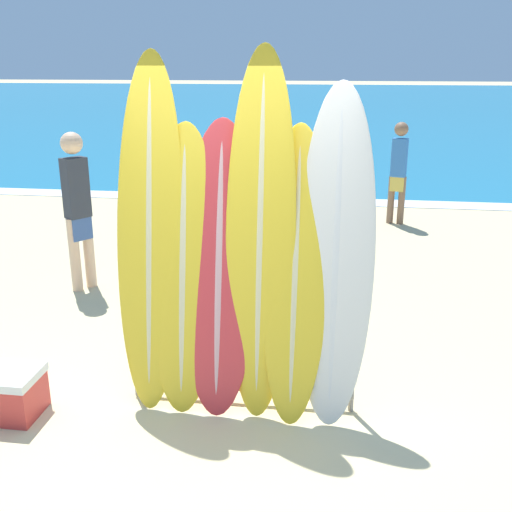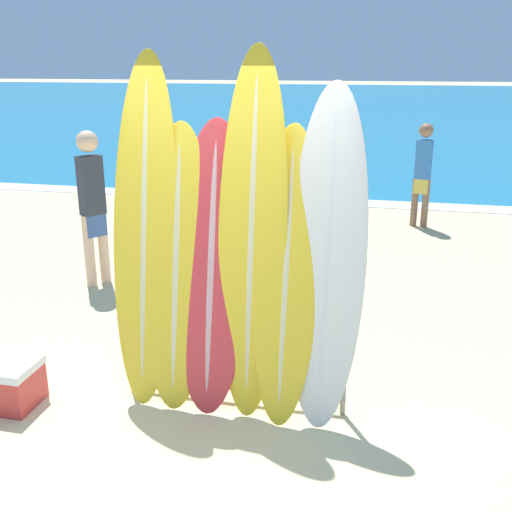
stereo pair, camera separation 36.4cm
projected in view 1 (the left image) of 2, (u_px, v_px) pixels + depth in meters
The scene contains 13 objects.
ground_plane at pixel (201, 419), 4.44m from camera, with size 160.00×160.00×0.00m, color beige.
ocean_water at pixel (329, 102), 38.94m from camera, with size 120.00×60.00×0.01m.
surfboard_rack at pixel (241, 345), 4.51m from camera, with size 1.72×0.04×0.92m.
surfboard_slot_0 at pixel (150, 235), 4.38m from camera, with size 0.51×0.55×2.62m.
surfboard_slot_1 at pixel (183, 271), 4.39m from camera, with size 0.55×0.50×2.13m.
surfboard_slot_2 at pixel (219, 270), 4.35m from camera, with size 0.58×0.53×2.16m.
surfboard_slot_3 at pixel (260, 238), 4.26m from camera, with size 0.50×0.52×2.66m.
surfboard_slot_4 at pixel (295, 276), 4.28m from camera, with size 0.48×0.61×2.13m.
surfboard_slot_5 at pixel (336, 257), 4.23m from camera, with size 0.55×0.58×2.42m.
person_near_water at pixel (77, 206), 6.70m from camera, with size 0.29×0.31×1.80m.
person_mid_beach at pixel (301, 172), 9.62m from camera, with size 0.20×0.25×1.51m.
person_far_left at pixel (398, 169), 9.52m from camera, with size 0.27×0.22×1.63m.
cooler_box at pixel (8, 393), 4.45m from camera, with size 0.47×0.39×0.36m.
Camera 1 is at (0.95, -3.75, 2.53)m, focal length 42.00 mm.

